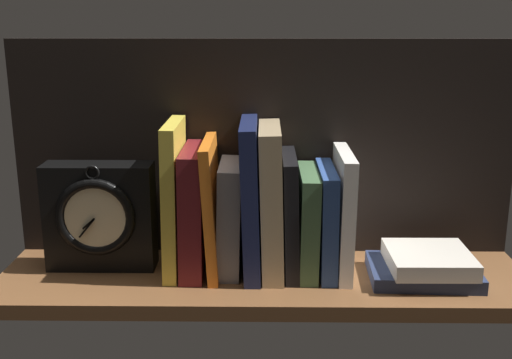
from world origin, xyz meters
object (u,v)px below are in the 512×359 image
object	(u,v)px
book_gray_chess	(228,217)
book_maroon_dawkins	(192,210)
book_orange_pandolfini	(210,206)
book_stack_side	(423,266)
book_tan_shortstories	(269,200)
book_black_skeptic	(288,213)
book_yellow_seinlanguage	(172,198)
book_white_catcher	(340,212)
framed_clock	(97,216)
book_navy_bierce	(248,198)
book_blue_modern	(324,220)
book_green_romantic	(305,221)

from	to	relation	value
book_gray_chess	book_maroon_dawkins	bearing A→B (deg)	180.00
book_orange_pandolfini	book_stack_side	distance (cm)	36.59
book_tan_shortstories	book_orange_pandolfini	bearing A→B (deg)	180.00
book_black_skeptic	book_yellow_seinlanguage	bearing A→B (deg)	180.00
book_white_catcher	framed_clock	bearing A→B (deg)	179.76
book_navy_bierce	book_stack_side	xyz separation A→B (cm)	(28.79, -3.96, -10.42)
book_navy_bierce	book_black_skeptic	xyz separation A→B (cm)	(6.58, 0.00, -2.75)
book_tan_shortstories	book_blue_modern	distance (cm)	9.87
book_maroon_dawkins	book_white_catcher	world-z (taller)	book_maroon_dawkins
book_gray_chess	book_white_catcher	xyz separation A→B (cm)	(18.86, 0.00, 0.99)
book_black_skeptic	book_stack_side	bearing A→B (deg)	-10.12
book_navy_bierce	book_black_skeptic	distance (cm)	7.13
book_green_romantic	book_yellow_seinlanguage	bearing A→B (deg)	180.00
book_gray_chess	book_tan_shortstories	distance (cm)	7.54
book_black_skeptic	book_stack_side	distance (cm)	23.84
book_black_skeptic	book_blue_modern	xyz separation A→B (cm)	(6.06, 0.00, -1.08)
book_maroon_dawkins	book_blue_modern	xyz separation A→B (cm)	(22.13, 0.00, -1.63)
book_yellow_seinlanguage	book_blue_modern	distance (cm)	25.72
book_navy_bierce	book_green_romantic	distance (cm)	10.36
book_navy_bierce	book_tan_shortstories	world-z (taller)	book_navy_bierce
book_gray_chess	book_blue_modern	world-z (taller)	book_gray_chess
book_orange_pandolfini	book_navy_bierce	size ratio (longest dim) A/B	0.88
book_orange_pandolfini	book_black_skeptic	size ratio (longest dim) A/B	1.12
book_blue_modern	book_gray_chess	bearing A→B (deg)	180.00
book_tan_shortstories	book_white_catcher	distance (cm)	12.15
book_tan_shortstories	framed_clock	size ratio (longest dim) A/B	1.31
book_yellow_seinlanguage	book_tan_shortstories	xyz separation A→B (cm)	(16.19, 0.00, -0.34)
book_maroon_dawkins	framed_clock	bearing A→B (deg)	179.40
book_blue_modern	book_white_catcher	world-z (taller)	book_white_catcher
book_green_romantic	book_navy_bierce	bearing A→B (deg)	180.00
book_yellow_seinlanguage	framed_clock	size ratio (longest dim) A/B	1.35
book_gray_chess	book_white_catcher	bearing A→B (deg)	0.00
book_green_romantic	book_white_catcher	distance (cm)	6.06
book_tan_shortstories	book_white_catcher	size ratio (longest dim) A/B	1.20
book_tan_shortstories	book_blue_modern	xyz separation A→B (cm)	(9.25, 0.00, -3.45)
book_yellow_seinlanguage	book_orange_pandolfini	size ratio (longest dim) A/B	1.14
book_maroon_dawkins	book_stack_side	size ratio (longest dim) A/B	1.17
book_navy_bierce	book_yellow_seinlanguage	bearing A→B (deg)	180.00
book_yellow_seinlanguage	book_white_catcher	xyz separation A→B (cm)	(28.16, 0.00, -2.42)
book_orange_pandolfini	book_black_skeptic	world-z (taller)	book_orange_pandolfini
book_yellow_seinlanguage	book_navy_bierce	size ratio (longest dim) A/B	1.00
book_black_skeptic	book_tan_shortstories	bearing A→B (deg)	180.00
book_orange_pandolfini	book_stack_side	world-z (taller)	book_orange_pandolfini
framed_clock	book_black_skeptic	bearing A→B (deg)	-0.30
book_black_skeptic	book_orange_pandolfini	bearing A→B (deg)	180.00
book_orange_pandolfini	book_green_romantic	size ratio (longest dim) A/B	1.29
book_orange_pandolfini	framed_clock	distance (cm)	19.18
book_gray_chess	book_blue_modern	size ratio (longest dim) A/B	1.04
book_black_skeptic	book_blue_modern	bearing A→B (deg)	0.00
book_white_catcher	book_green_romantic	bearing A→B (deg)	180.00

